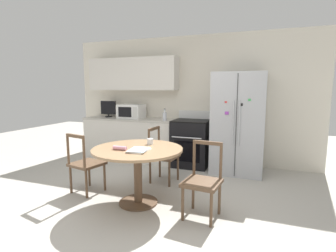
{
  "coord_description": "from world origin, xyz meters",
  "views": [
    {
      "loc": [
        1.52,
        -2.69,
        1.55
      ],
      "look_at": [
        0.09,
        1.15,
        0.95
      ],
      "focal_mm": 28.0,
      "sensor_mm": 36.0,
      "label": 1
    }
  ],
  "objects": [
    {
      "name": "counter_bottle",
      "position": [
        -0.36,
        2.17,
        0.99
      ],
      "size": [
        0.08,
        0.08,
        0.24
      ],
      "color": "silver",
      "rests_on": "kitchen_counter"
    },
    {
      "name": "kitchen_counter",
      "position": [
        -1.2,
        2.29,
        0.45
      ],
      "size": [
        2.03,
        0.64,
        0.9
      ],
      "color": "silver",
      "rests_on": "ground_plane"
    },
    {
      "name": "refrigerator",
      "position": [
        1.08,
        2.19,
        0.91
      ],
      "size": [
        0.91,
        0.81,
        1.82
      ],
      "color": "#B2B5BA",
      "rests_on": "ground_plane"
    },
    {
      "name": "oven_range",
      "position": [
        0.17,
        2.26,
        0.47
      ],
      "size": [
        0.7,
        0.68,
        1.08
      ],
      "color": "black",
      "rests_on": "ground_plane"
    },
    {
      "name": "microwave",
      "position": [
        -1.18,
        2.3,
        1.05
      ],
      "size": [
        0.53,
        0.39,
        0.3
      ],
      "color": "white",
      "rests_on": "kitchen_counter"
    },
    {
      "name": "candle_glass",
      "position": [
        0.03,
        0.6,
        0.8
      ],
      "size": [
        0.09,
        0.09,
        0.08
      ],
      "color": "silver",
      "rests_on": "dining_table"
    },
    {
      "name": "dining_table",
      "position": [
        -0.03,
        0.32,
        0.61
      ],
      "size": [
        1.19,
        1.19,
        0.76
      ],
      "color": "#997551",
      "rests_on": "ground_plane"
    },
    {
      "name": "back_wall",
      "position": [
        -0.31,
        2.59,
        1.44
      ],
      "size": [
        5.2,
        0.44,
        2.6
      ],
      "color": "silver",
      "rests_on": "ground_plane"
    },
    {
      "name": "countertop_tv",
      "position": [
        -1.78,
        2.35,
        1.09
      ],
      "size": [
        0.37,
        0.16,
        0.36
      ],
      "color": "black",
      "rests_on": "kitchen_counter"
    },
    {
      "name": "ground_plane",
      "position": [
        0.0,
        0.0,
        0.0
      ],
      "size": [
        14.0,
        14.0,
        0.0
      ],
      "primitive_type": "plane",
      "color": "#B2ADA3"
    },
    {
      "name": "dining_chair_right",
      "position": [
        0.86,
        0.27,
        0.43
      ],
      "size": [
        0.46,
        0.46,
        0.9
      ],
      "rotation": [
        0.0,
        0.0,
        3.04
      ],
      "color": "brown",
      "rests_on": "ground_plane"
    },
    {
      "name": "folded_napkin",
      "position": [
        -0.19,
        0.15,
        0.79
      ],
      "size": [
        0.18,
        0.06,
        0.05
      ],
      "color": "pink",
      "rests_on": "dining_table"
    },
    {
      "name": "dining_chair_far",
      "position": [
        -0.03,
        1.22,
        0.43
      ],
      "size": [
        0.45,
        0.45,
        0.9
      ],
      "rotation": [
        0.0,
        0.0,
        4.63
      ],
      "color": "brown",
      "rests_on": "ground_plane"
    },
    {
      "name": "mail_stack",
      "position": [
        0.06,
        0.18,
        0.78
      ],
      "size": [
        0.26,
        0.33,
        0.02
      ],
      "color": "white",
      "rests_on": "dining_table"
    },
    {
      "name": "dining_chair_left",
      "position": [
        -0.92,
        0.39,
        0.43
      ],
      "size": [
        0.5,
        0.5,
        0.9
      ],
      "rotation": [
        0.0,
        0.0,
        6.07
      ],
      "color": "brown",
      "rests_on": "ground_plane"
    }
  ]
}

